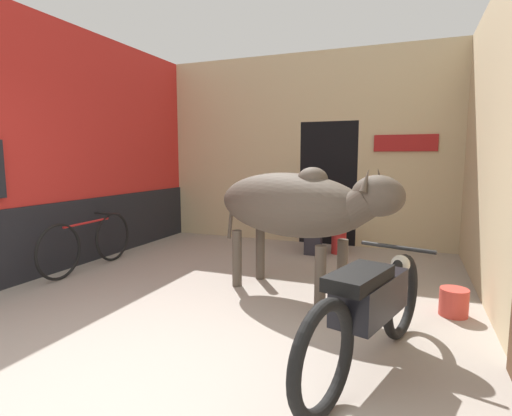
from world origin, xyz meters
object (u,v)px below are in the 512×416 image
shopkeeper_seated (315,215)px  bucket (454,302)px  motorcycle_near (370,307)px  plastic_stool (339,240)px  bicycle (88,243)px  cow (294,205)px

shopkeeper_seated → bucket: size_ratio=4.47×
motorcycle_near → bucket: size_ratio=7.49×
plastic_stool → bucket: size_ratio=1.58×
bicycle → bucket: (4.40, 0.03, -0.23)m
cow → plastic_stool: (0.13, 2.09, -0.76)m
cow → plastic_stool: cow is taller
plastic_stool → bicycle: bearing=-144.5°
shopkeeper_seated → plastic_stool: shopkeeper_seated is taller
motorcycle_near → shopkeeper_seated: size_ratio=1.67×
motorcycle_near → bucket: (0.65, 1.31, -0.33)m
cow → bucket: 1.79m
plastic_stool → bucket: bearing=-55.3°
motorcycle_near → shopkeeper_seated: 3.46m
shopkeeper_seated → cow: bearing=-83.6°
motorcycle_near → shopkeeper_seated: (-1.14, 3.27, 0.15)m
bicycle → plastic_stool: bicycle is taller
motorcycle_near → shopkeeper_seated: bearing=109.3°
plastic_stool → cow: bearing=-93.6°
bucket → motorcycle_near: bearing=-116.5°
plastic_stool → shopkeeper_seated: bearing=-162.0°
plastic_stool → bucket: plastic_stool is taller
bicycle → plastic_stool: size_ratio=4.09×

